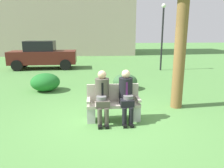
# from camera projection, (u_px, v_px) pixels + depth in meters

# --- Properties ---
(ground_plane) EXTENTS (80.00, 80.00, 0.00)m
(ground_plane) POSITION_uv_depth(u_px,v_px,m) (112.00, 121.00, 5.38)
(ground_plane) COLOR #4E833F
(park_bench) EXTENTS (1.32, 0.44, 0.90)m
(park_bench) POSITION_uv_depth(u_px,v_px,m) (113.00, 105.00, 5.43)
(park_bench) COLOR #B7AD9E
(park_bench) RESTS_ON ground
(seated_man_left) EXTENTS (0.34, 0.72, 1.28)m
(seated_man_left) POSITION_uv_depth(u_px,v_px,m) (102.00, 94.00, 5.21)
(seated_man_left) COLOR #4C473D
(seated_man_left) RESTS_ON ground
(seated_man_right) EXTENTS (0.34, 0.72, 1.29)m
(seated_man_right) POSITION_uv_depth(u_px,v_px,m) (126.00, 93.00, 5.26)
(seated_man_right) COLOR black
(seated_man_right) RESTS_ON ground
(palm_tree_tall) EXTENTS (1.34, 1.43, 4.22)m
(palm_tree_tall) POSITION_uv_depth(u_px,v_px,m) (184.00, 0.00, 5.72)
(palm_tree_tall) COLOR brown
(palm_tree_tall) RESTS_ON ground
(shrub_near_bench) EXTENTS (0.95, 0.87, 0.60)m
(shrub_near_bench) POSITION_uv_depth(u_px,v_px,m) (125.00, 82.00, 8.41)
(shrub_near_bench) COLOR #365E35
(shrub_near_bench) RESTS_ON ground
(shrub_mid_lawn) EXTENTS (1.09, 0.99, 0.68)m
(shrub_mid_lawn) POSITION_uv_depth(u_px,v_px,m) (45.00, 82.00, 8.12)
(shrub_mid_lawn) COLOR #1F6B26
(shrub_mid_lawn) RESTS_ON ground
(parked_car_near) EXTENTS (3.94, 1.79, 1.68)m
(parked_car_near) POSITION_uv_depth(u_px,v_px,m) (43.00, 55.00, 13.04)
(parked_car_near) COLOR #591E19
(parked_car_near) RESTS_ON ground
(street_lamp) EXTENTS (0.24, 0.24, 3.73)m
(street_lamp) POSITION_uv_depth(u_px,v_px,m) (162.00, 31.00, 12.17)
(street_lamp) COLOR black
(street_lamp) RESTS_ON ground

